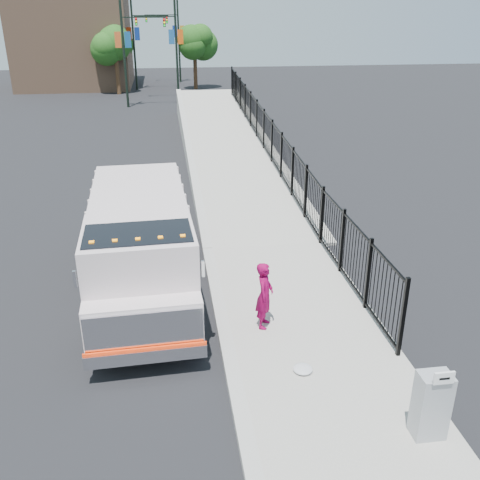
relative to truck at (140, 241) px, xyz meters
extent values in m
plane|color=black|center=(1.86, -1.76, -1.48)|extent=(120.00, 120.00, 0.00)
cube|color=#9E998E|center=(3.79, -3.76, -1.42)|extent=(3.55, 12.00, 0.12)
cube|color=#ADAAA3|center=(1.86, -3.76, -1.40)|extent=(0.30, 12.00, 0.16)
cube|color=#9E998E|center=(3.99, 14.24, -1.48)|extent=(3.95, 24.06, 3.19)
cube|color=black|center=(5.41, 10.24, -0.58)|extent=(0.10, 28.00, 1.80)
cube|color=black|center=(-0.02, 0.39, -0.92)|extent=(1.30, 6.91, 0.22)
cube|color=silver|center=(0.08, -1.94, 0.09)|extent=(2.47, 2.32, 2.02)
cube|color=silver|center=(0.13, -3.20, -0.42)|extent=(2.40, 0.81, 1.01)
cube|color=silver|center=(0.15, -3.57, -0.42)|extent=(2.33, 0.18, 0.86)
cube|color=silver|center=(0.15, -3.65, -0.92)|extent=(2.43, 0.28, 0.28)
cube|color=#FF3308|center=(0.15, -3.65, -0.77)|extent=(2.43, 0.15, 0.06)
cube|color=black|center=(0.09, -2.19, 0.69)|extent=(2.28, 1.41, 0.86)
cube|color=silver|center=(-0.07, 1.70, 0.09)|extent=(2.60, 4.34, 1.72)
cube|color=silver|center=(-1.14, -3.00, 0.54)|extent=(0.06, 0.06, 0.35)
cube|color=silver|center=(1.39, -2.90, 0.54)|extent=(0.06, 0.06, 0.35)
cube|color=orange|center=(-0.80, -2.58, 1.12)|extent=(0.10, 0.09, 0.06)
cube|color=orange|center=(-0.35, -2.56, 1.12)|extent=(0.10, 0.09, 0.06)
cube|color=orange|center=(0.11, -2.54, 1.12)|extent=(0.10, 0.09, 0.06)
cube|color=orange|center=(0.56, -2.52, 1.12)|extent=(0.10, 0.09, 0.06)
cube|color=orange|center=(1.02, -2.51, 1.12)|extent=(0.10, 0.09, 0.06)
cylinder|color=black|center=(-0.95, -2.69, -0.97)|extent=(0.37, 1.02, 1.01)
cylinder|color=black|center=(1.17, -2.60, -0.97)|extent=(0.37, 1.02, 1.01)
cylinder|color=black|center=(-1.16, 2.26, -0.97)|extent=(0.37, 1.02, 1.01)
cylinder|color=black|center=(0.96, 2.35, -0.97)|extent=(0.37, 1.02, 1.01)
cylinder|color=black|center=(-1.20, 3.37, -0.97)|extent=(0.37, 1.02, 1.01)
cylinder|color=black|center=(0.92, 3.46, -0.97)|extent=(0.37, 1.02, 1.01)
imported|color=maroon|center=(2.80, -2.23, -0.56)|extent=(0.57, 0.68, 1.60)
cube|color=gray|center=(4.96, -6.02, -0.73)|extent=(0.55, 0.40, 1.25)
cube|color=white|center=(4.96, -6.24, 0.00)|extent=(0.35, 0.04, 0.22)
ellipsoid|color=silver|center=(3.28, -4.02, -1.31)|extent=(0.40, 0.40, 0.10)
cylinder|color=black|center=(-1.88, 29.31, 2.52)|extent=(0.18, 0.18, 8.00)
cube|color=black|center=(-0.28, 29.31, 4.82)|extent=(3.20, 0.08, 0.08)
cube|color=black|center=(1.16, 29.31, 4.47)|extent=(0.18, 0.22, 0.60)
cube|color=navy|center=(-1.53, 29.31, 3.32)|extent=(0.45, 0.04, 1.10)
cube|color=#C14E1E|center=(-2.23, 29.31, 3.32)|extent=(0.45, 0.04, 1.10)
cylinder|color=black|center=(2.05, 33.02, 2.52)|extent=(0.18, 0.18, 8.00)
cube|color=black|center=(0.45, 33.02, 4.82)|extent=(3.20, 0.08, 0.08)
cube|color=black|center=(-0.99, 33.02, 4.47)|extent=(0.18, 0.22, 0.60)
cube|color=#E6530E|center=(2.40, 33.02, 3.32)|extent=(0.45, 0.04, 1.10)
cube|color=#1C528B|center=(1.70, 33.02, 3.32)|extent=(0.45, 0.04, 1.10)
cylinder|color=black|center=(-1.56, 38.98, 2.52)|extent=(0.18, 0.18, 8.00)
cube|color=black|center=(0.04, 38.98, 4.82)|extent=(3.20, 0.08, 0.08)
cube|color=black|center=(1.48, 38.98, 4.47)|extent=(0.18, 0.22, 0.60)
cube|color=navy|center=(-1.21, 38.98, 3.32)|extent=(0.45, 0.04, 1.10)
cube|color=red|center=(-1.91, 38.98, 3.32)|extent=(0.45, 0.04, 1.10)
cylinder|color=black|center=(2.62, 43.81, 2.52)|extent=(0.18, 0.18, 8.00)
cube|color=black|center=(1.02, 43.81, 4.82)|extent=(3.20, 0.08, 0.08)
cube|color=black|center=(-0.42, 43.81, 4.47)|extent=(0.18, 0.22, 0.60)
cube|color=gold|center=(2.97, 43.81, 3.32)|extent=(0.45, 0.04, 1.10)
cube|color=navy|center=(2.27, 43.81, 3.32)|extent=(0.45, 0.04, 1.10)
cylinder|color=#382314|center=(-2.99, 36.21, 0.12)|extent=(0.36, 0.36, 3.20)
sphere|color=#194714|center=(-2.99, 36.21, 2.52)|extent=(2.96, 2.96, 2.96)
cylinder|color=#382314|center=(3.84, 38.58, 0.12)|extent=(0.36, 0.36, 3.20)
sphere|color=#194714|center=(3.84, 38.58, 2.52)|extent=(2.53, 2.53, 2.53)
cylinder|color=#382314|center=(-3.46, 44.67, 0.12)|extent=(0.36, 0.36, 3.20)
sphere|color=#194714|center=(-3.46, 44.67, 2.52)|extent=(3.04, 3.04, 3.04)
cube|color=#8C664C|center=(-7.14, 42.24, 2.52)|extent=(10.00, 10.00, 8.00)
camera|label=1|loc=(0.77, -12.65, 5.42)|focal=40.00mm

